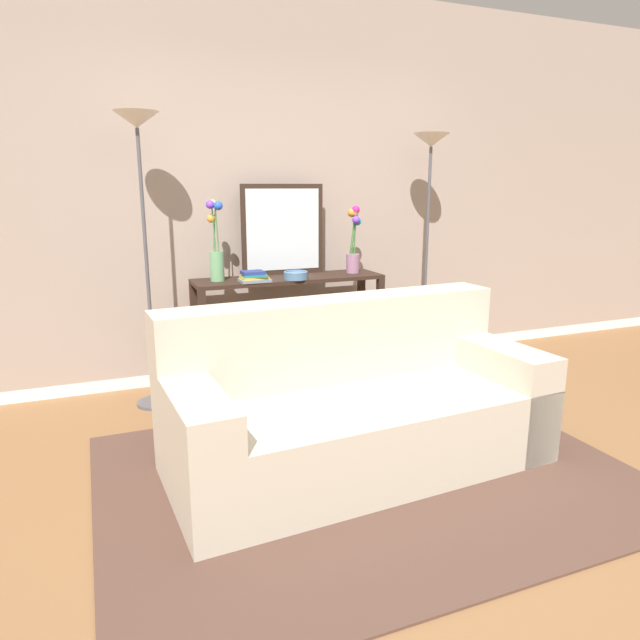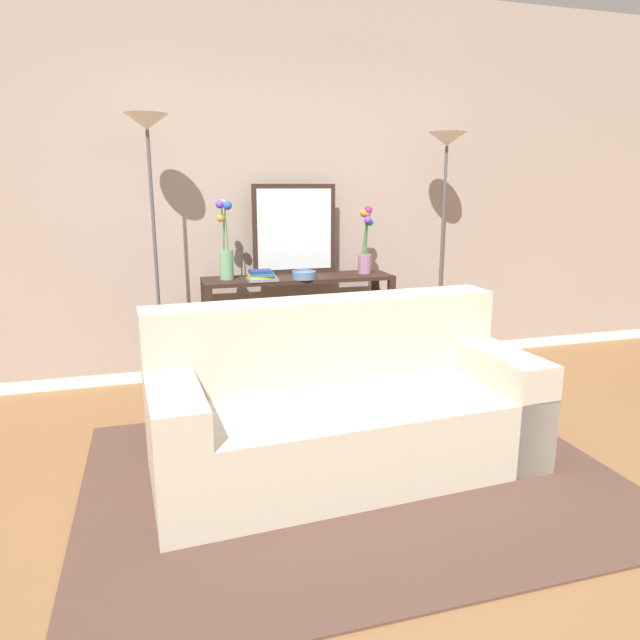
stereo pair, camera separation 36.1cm
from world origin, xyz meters
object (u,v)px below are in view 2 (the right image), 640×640
object	(u,v)px
floor_lamp_left	(151,180)
book_stack	(262,276)
fruit_bowl	(304,275)
vase_short_flowers	(366,244)
floor_lamp_right	(445,187)
vase_tall_flowers	(225,248)
console_table	(299,309)
book_row_under_console	(256,378)
couch	(342,410)
wall_mirror	(294,229)

from	to	relation	value
floor_lamp_left	book_stack	bearing A→B (deg)	-2.61
fruit_bowl	book_stack	xyz separation A→B (m)	(-0.31, 0.00, 0.00)
fruit_bowl	vase_short_flowers	bearing A→B (deg)	14.37
floor_lamp_left	floor_lamp_right	xyz separation A→B (m)	(2.16, 0.00, -0.05)
vase_tall_flowers	vase_short_flowers	distance (m)	1.07
console_table	floor_lamp_left	xyz separation A→B (m)	(-1.02, -0.08, 0.95)
book_stack	book_row_under_console	xyz separation A→B (m)	(-0.04, 0.12, -0.81)
console_table	vase_tall_flowers	bearing A→B (deg)	177.66
couch	vase_short_flowers	distance (m)	1.71
console_table	book_row_under_console	size ratio (longest dim) A/B	3.00
floor_lamp_left	book_stack	world-z (taller)	floor_lamp_left
fruit_bowl	book_row_under_console	world-z (taller)	fruit_bowl
floor_lamp_right	book_stack	xyz separation A→B (m)	(-1.44, -0.03, -0.62)
console_table	vase_short_flowers	size ratio (longest dim) A/B	2.76
console_table	floor_lamp_left	distance (m)	1.40
wall_mirror	book_stack	xyz separation A→B (m)	(-0.31, -0.27, -0.30)
floor_lamp_right	book_stack	world-z (taller)	floor_lamp_right
floor_lamp_left	fruit_bowl	bearing A→B (deg)	-2.03
console_table	vase_short_flowers	distance (m)	0.72
couch	fruit_bowl	bearing A→B (deg)	84.49
couch	book_stack	xyz separation A→B (m)	(-0.19, 1.26, 0.55)
book_stack	book_row_under_console	size ratio (longest dim) A/B	0.45
floor_lamp_left	wall_mirror	distance (m)	1.12
console_table	floor_lamp_right	world-z (taller)	floor_lamp_right
floor_lamp_right	book_row_under_console	world-z (taller)	floor_lamp_right
console_table	vase_tall_flowers	size ratio (longest dim) A/B	2.50
floor_lamp_left	book_row_under_console	world-z (taller)	floor_lamp_left
couch	book_stack	bearing A→B (deg)	98.54
floor_lamp_left	floor_lamp_right	size ratio (longest dim) A/B	1.03
floor_lamp_left	wall_mirror	xyz separation A→B (m)	(1.03, 0.24, -0.36)
wall_mirror	book_row_under_console	distance (m)	1.18
floor_lamp_right	vase_tall_flowers	distance (m)	1.73
couch	vase_tall_flowers	world-z (taller)	vase_tall_flowers
floor_lamp_left	vase_tall_flowers	size ratio (longest dim) A/B	3.41
couch	floor_lamp_left	distance (m)	2.00
wall_mirror	book_row_under_console	bearing A→B (deg)	-155.97
floor_lamp_right	fruit_bowl	size ratio (longest dim) A/B	10.64
wall_mirror	fruit_bowl	xyz separation A→B (m)	(0.00, -0.28, -0.31)
vase_short_flowers	fruit_bowl	size ratio (longest dim) A/B	2.91
console_table	book_row_under_console	xyz separation A→B (m)	(-0.34, 0.00, -0.52)
floor_lamp_left	vase_tall_flowers	bearing A→B (deg)	12.22
vase_short_flowers	wall_mirror	bearing A→B (deg)	164.86
console_table	wall_mirror	distance (m)	0.61
couch	wall_mirror	world-z (taller)	wall_mirror
vase_tall_flowers	vase_short_flowers	xyz separation A→B (m)	(1.07, -0.01, -0.00)
book_stack	floor_lamp_left	bearing A→B (deg)	177.39
floor_lamp_left	vase_short_flowers	xyz separation A→B (m)	(1.56, 0.10, -0.47)
wall_mirror	vase_short_flowers	bearing A→B (deg)	-15.14
fruit_bowl	vase_tall_flowers	bearing A→B (deg)	165.43
couch	vase_short_flowers	bearing A→B (deg)	65.07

